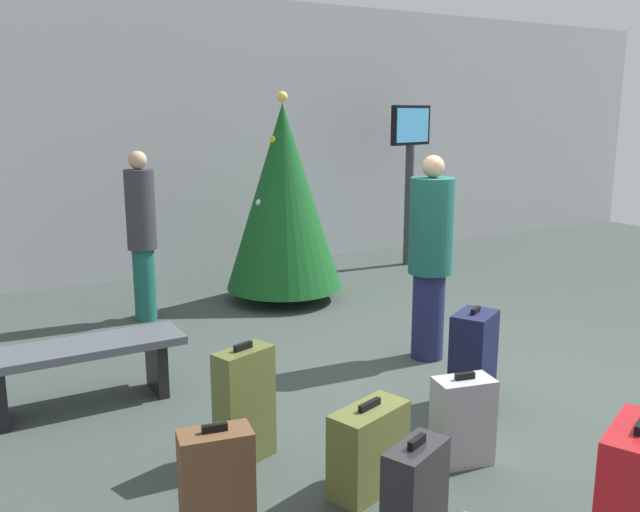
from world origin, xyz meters
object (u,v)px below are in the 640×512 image
at_px(waiting_bench, 81,360).
at_px(traveller_0, 430,254).
at_px(holiday_tree, 283,197).
at_px(suitcase_0, 473,360).
at_px(suitcase_2, 369,449).
at_px(suitcase_3, 632,511).
at_px(suitcase_1, 415,512).
at_px(suitcase_6, 216,479).
at_px(suitcase_7, 245,405).
at_px(flight_info_kiosk, 410,159).
at_px(traveller_1, 142,232).
at_px(suitcase_5, 463,421).

xyz_separation_m(waiting_bench, traveller_0, (2.83, -0.45, 0.57)).
distance_m(holiday_tree, suitcase_0, 3.36).
distance_m(traveller_0, suitcase_2, 2.32).
relative_size(waiting_bench, suitcase_2, 2.72).
xyz_separation_m(traveller_0, suitcase_2, (-1.63, -1.51, -0.68)).
xyz_separation_m(suitcase_2, suitcase_3, (0.55, -1.26, 0.14)).
height_order(suitcase_0, suitcase_1, suitcase_0).
bearing_deg(suitcase_1, suitcase_0, 40.11).
distance_m(suitcase_2, suitcase_6, 0.88).
bearing_deg(suitcase_7, suitcase_0, -3.60).
distance_m(flight_info_kiosk, suitcase_7, 5.85).
height_order(traveller_1, suitcase_0, traveller_1).
bearing_deg(suitcase_5, flight_info_kiosk, 56.49).
relative_size(waiting_bench, traveller_0, 0.83).
height_order(waiting_bench, suitcase_3, suitcase_3).
bearing_deg(suitcase_3, suitcase_2, 113.75).
height_order(holiday_tree, suitcase_0, holiday_tree).
height_order(flight_info_kiosk, traveller_0, flight_info_kiosk).
relative_size(flight_info_kiosk, suitcase_5, 3.77).
height_order(suitcase_6, suitcase_7, suitcase_7).
height_order(holiday_tree, suitcase_7, holiday_tree).
height_order(traveller_1, suitcase_5, traveller_1).
height_order(suitcase_0, suitcase_5, suitcase_0).
distance_m(suitcase_0, suitcase_2, 1.40).
xyz_separation_m(suitcase_0, suitcase_6, (-2.15, -0.45, -0.09)).
bearing_deg(waiting_bench, suitcase_7, -60.75).
bearing_deg(suitcase_5, traveller_1, 103.04).
bearing_deg(suitcase_0, holiday_tree, 88.21).
distance_m(flight_info_kiosk, suitcase_6, 6.53).
xyz_separation_m(traveller_1, suitcase_5, (0.89, -3.85, -0.66)).
bearing_deg(traveller_0, suitcase_5, -121.89).
bearing_deg(suitcase_2, suitcase_3, -66.25).
bearing_deg(suitcase_6, suitcase_3, -43.71).
relative_size(traveller_1, suitcase_7, 2.29).
relative_size(traveller_0, suitcase_6, 3.09).
bearing_deg(holiday_tree, suitcase_1, -109.58).
bearing_deg(traveller_1, suitcase_0, -65.41).
relative_size(traveller_1, suitcase_3, 2.10).
bearing_deg(suitcase_7, waiting_bench, 119.25).
distance_m(suitcase_5, suitcase_6, 1.55).
height_order(traveller_0, suitcase_3, traveller_0).
bearing_deg(flight_info_kiosk, suitcase_6, -135.75).
distance_m(holiday_tree, suitcase_6, 4.43).
bearing_deg(suitcase_2, suitcase_7, 125.41).
xyz_separation_m(holiday_tree, waiting_bench, (-2.58, -1.84, -0.83)).
relative_size(holiday_tree, waiting_bench, 1.59).
bearing_deg(suitcase_6, waiting_bench, 99.94).
xyz_separation_m(waiting_bench, suitcase_2, (1.20, -1.96, -0.11)).
distance_m(traveller_0, suitcase_1, 2.96).
distance_m(traveller_1, suitcase_5, 4.01).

